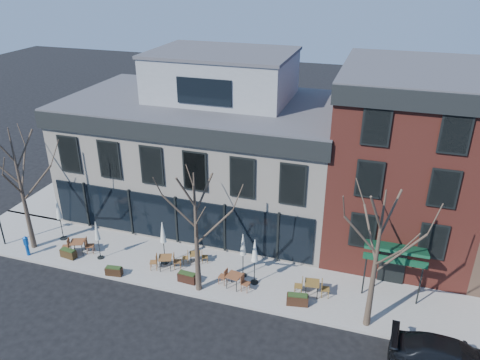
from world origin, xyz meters
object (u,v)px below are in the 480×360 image
(parked_sedan, at_px, (451,359))
(call_box, at_px, (27,245))
(cafe_set_0, at_px, (78,246))
(umbrella_0, at_px, (58,211))

(parked_sedan, bearing_deg, call_box, 88.25)
(parked_sedan, height_order, cafe_set_0, parked_sedan)
(parked_sedan, xyz_separation_m, cafe_set_0, (-21.07, 2.80, -0.08))
(parked_sedan, distance_m, call_box, 23.96)
(parked_sedan, bearing_deg, umbrella_0, 82.66)
(cafe_set_0, bearing_deg, umbrella_0, 150.40)
(call_box, distance_m, umbrella_0, 2.73)
(parked_sedan, height_order, umbrella_0, umbrella_0)
(cafe_set_0, height_order, umbrella_0, umbrella_0)
(cafe_set_0, distance_m, umbrella_0, 2.71)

